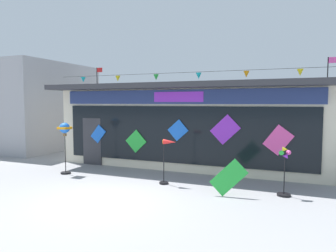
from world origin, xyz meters
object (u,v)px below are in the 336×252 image
Objects in this scene: wind_spinner_far_left at (65,133)px; wind_spinner_left at (167,155)px; wind_spinner_center_left at (284,171)px; display_kite_on_ground at (229,177)px; kite_shop_building at (195,124)px.

wind_spinner_far_left reaches higher than wind_spinner_left.
wind_spinner_far_left is 1.35× the size of wind_spinner_center_left.
wind_spinner_far_left is 1.92× the size of display_kite_on_ground.
wind_spinner_center_left is at bearing -45.64° from kite_shop_building.
wind_spinner_left is 1.04× the size of wind_spinner_center_left.
kite_shop_building is 5.56m from wind_spinner_center_left.
wind_spinner_far_left reaches higher than display_kite_on_ground.
kite_shop_building is 4.05m from wind_spinner_left.
wind_spinner_far_left is 7.72m from wind_spinner_center_left.
kite_shop_building is 5.22m from display_kite_on_ground.
wind_spinner_left reaches higher than display_kite_on_ground.
wind_spinner_left is at bearing -179.01° from wind_spinner_center_left.
kite_shop_building is 7.97× the size of wind_spinner_center_left.
wind_spinner_center_left is (3.83, -3.91, -1.01)m from kite_shop_building.
wind_spinner_left is 3.57m from wind_spinner_center_left.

